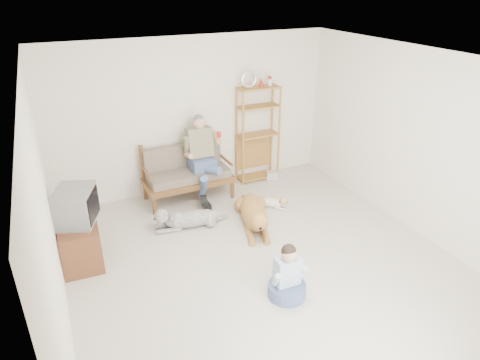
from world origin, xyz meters
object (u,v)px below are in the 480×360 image
etagere (258,133)px  golden_retriever (254,214)px  loveseat (187,172)px  tv_stand (80,241)px

etagere → golden_retriever: (-0.82, -1.52, -0.73)m
etagere → loveseat: bearing=-173.6°
tv_stand → golden_retriever: 2.57m
loveseat → etagere: 1.53m
etagere → tv_stand: 3.69m
golden_retriever → etagere: bearing=79.4°
etagere → tv_stand: (-3.38, -1.35, -0.62)m
loveseat → golden_retriever: size_ratio=1.00×
loveseat → etagere: bearing=5.4°
tv_stand → loveseat: bearing=34.4°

